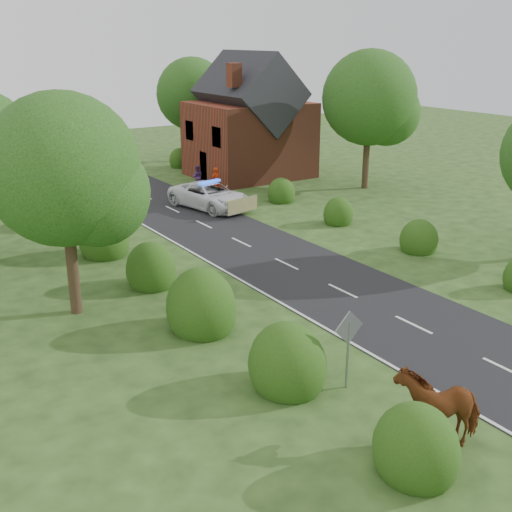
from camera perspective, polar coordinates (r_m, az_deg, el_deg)
ground at (r=22.29m, az=21.37°, el=-9.41°), size 120.00×120.00×0.00m
road at (r=32.34m, az=-0.38°, el=0.76°), size 6.00×70.00×0.02m
road_markings at (r=29.87m, az=-0.80°, el=-0.77°), size 4.96×70.00×0.01m
hedgerow_left at (r=26.40m, az=-8.38°, el=-2.01°), size 2.75×50.41×3.00m
hedgerow_right at (r=33.43m, az=12.75°, el=1.87°), size 2.10×45.78×2.10m
tree_left_a at (r=24.18m, az=-16.07°, el=6.86°), size 5.74×5.60×8.38m
tree_right_b at (r=45.19m, az=10.45°, el=13.34°), size 6.56×6.40×9.40m
tree_right_c at (r=55.35m, az=-5.34°, el=13.92°), size 6.15×6.00×8.58m
road_sign at (r=19.28m, az=8.23°, el=-7.23°), size 1.06×0.08×2.53m
house at (r=48.89m, az=-0.61°, el=11.51°), size 8.00×7.40×9.17m
cow at (r=17.86m, az=15.83°, el=-12.93°), size 2.77×2.09×1.75m
police_van at (r=39.79m, az=-4.10°, el=5.37°), size 3.77×6.18×1.74m
pedestrian_red at (r=43.55m, az=-3.61°, el=6.70°), size 0.69×0.48×1.80m
pedestrian_purple at (r=45.38m, az=-5.24°, el=7.02°), size 0.97×0.89×1.60m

